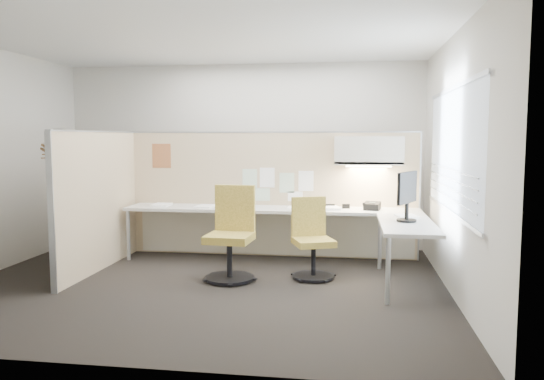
% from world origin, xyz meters
% --- Properties ---
extents(floor, '(5.50, 4.50, 0.01)m').
position_xyz_m(floor, '(0.00, 0.00, -0.01)').
color(floor, black).
rests_on(floor, ground).
extents(ceiling, '(5.50, 4.50, 0.01)m').
position_xyz_m(ceiling, '(0.00, 0.00, 2.80)').
color(ceiling, white).
rests_on(ceiling, wall_back).
extents(wall_back, '(5.50, 0.02, 2.80)m').
position_xyz_m(wall_back, '(0.00, 2.25, 1.40)').
color(wall_back, beige).
rests_on(wall_back, ground).
extents(wall_front, '(5.50, 0.02, 2.80)m').
position_xyz_m(wall_front, '(0.00, -2.25, 1.40)').
color(wall_front, beige).
rests_on(wall_front, ground).
extents(wall_right, '(0.02, 4.50, 2.80)m').
position_xyz_m(wall_right, '(2.75, 0.00, 1.40)').
color(wall_right, beige).
rests_on(wall_right, ground).
extents(window_pane, '(0.01, 2.80, 1.30)m').
position_xyz_m(window_pane, '(2.73, 0.00, 1.55)').
color(window_pane, '#919BA9').
rests_on(window_pane, wall_right).
extents(partition_back, '(4.10, 0.06, 1.75)m').
position_xyz_m(partition_back, '(0.55, 1.60, 0.88)').
color(partition_back, tan).
rests_on(partition_back, floor).
extents(partition_left, '(0.06, 2.20, 1.75)m').
position_xyz_m(partition_left, '(-1.50, 0.50, 0.88)').
color(partition_left, tan).
rests_on(partition_left, floor).
extents(desk, '(4.00, 2.07, 0.73)m').
position_xyz_m(desk, '(0.93, 1.13, 0.60)').
color(desk, beige).
rests_on(desk, floor).
extents(overhead_bin, '(0.90, 0.36, 0.38)m').
position_xyz_m(overhead_bin, '(1.90, 1.39, 1.51)').
color(overhead_bin, beige).
rests_on(overhead_bin, partition_back).
extents(task_light_strip, '(0.60, 0.06, 0.02)m').
position_xyz_m(task_light_strip, '(1.90, 1.39, 1.30)').
color(task_light_strip, '#FFEABF').
rests_on(task_light_strip, overhead_bin).
extents(pinned_papers, '(1.01, 0.00, 0.47)m').
position_xyz_m(pinned_papers, '(0.63, 1.57, 1.03)').
color(pinned_papers, '#8CBF8C').
rests_on(pinned_papers, partition_back).
extents(poster, '(0.28, 0.00, 0.35)m').
position_xyz_m(poster, '(-1.05, 1.57, 1.42)').
color(poster, orange).
rests_on(poster, partition_back).
extents(chair_left, '(0.58, 0.58, 1.10)m').
position_xyz_m(chair_left, '(0.27, 0.26, 0.51)').
color(chair_left, black).
rests_on(chair_left, floor).
extents(chair_right, '(0.57, 0.59, 0.95)m').
position_xyz_m(chair_right, '(1.21, 0.48, 0.44)').
color(chair_right, black).
rests_on(chair_right, floor).
extents(monitor, '(0.26, 0.50, 0.56)m').
position_xyz_m(monitor, '(2.30, 0.31, 1.06)').
color(monitor, black).
rests_on(monitor, desk).
extents(phone, '(0.25, 0.24, 0.12)m').
position_xyz_m(phone, '(1.95, 1.26, 0.78)').
color(phone, black).
rests_on(phone, desk).
extents(stapler, '(0.15, 0.07, 0.05)m').
position_xyz_m(stapler, '(1.39, 1.41, 0.76)').
color(stapler, black).
rests_on(stapler, desk).
extents(tape_dispenser, '(0.11, 0.08, 0.06)m').
position_xyz_m(tape_dispenser, '(1.61, 1.37, 0.76)').
color(tape_dispenser, black).
rests_on(tape_dispenser, desk).
extents(coat_hook, '(0.18, 0.49, 1.44)m').
position_xyz_m(coat_hook, '(-1.58, -0.37, 1.41)').
color(coat_hook, silver).
rests_on(coat_hook, partition_left).
extents(paper_stack_0, '(0.24, 0.31, 0.02)m').
position_xyz_m(paper_stack_0, '(-0.96, 1.28, 0.74)').
color(paper_stack_0, white).
rests_on(paper_stack_0, desk).
extents(paper_stack_1, '(0.27, 0.33, 0.02)m').
position_xyz_m(paper_stack_1, '(-0.31, 1.26, 0.74)').
color(paper_stack_1, white).
rests_on(paper_stack_1, desk).
extents(paper_stack_2, '(0.26, 0.32, 0.03)m').
position_xyz_m(paper_stack_2, '(0.16, 1.19, 0.75)').
color(paper_stack_2, white).
rests_on(paper_stack_2, desk).
extents(paper_stack_3, '(0.23, 0.30, 0.01)m').
position_xyz_m(paper_stack_3, '(0.94, 1.30, 0.74)').
color(paper_stack_3, white).
rests_on(paper_stack_3, desk).
extents(paper_stack_4, '(0.30, 0.35, 0.03)m').
position_xyz_m(paper_stack_4, '(1.40, 1.28, 0.74)').
color(paper_stack_4, white).
rests_on(paper_stack_4, desk).
extents(paper_stack_5, '(0.29, 0.34, 0.02)m').
position_xyz_m(paper_stack_5, '(2.34, 0.66, 0.74)').
color(paper_stack_5, white).
rests_on(paper_stack_5, desk).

